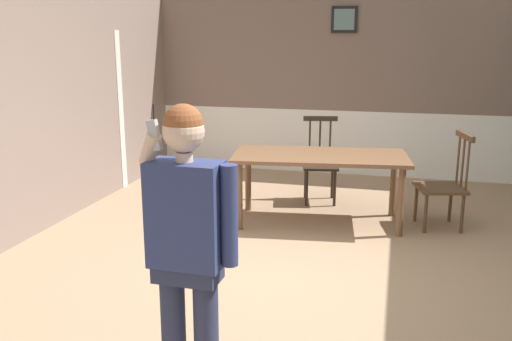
# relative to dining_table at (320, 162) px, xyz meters

# --- Properties ---
(ground_plane) EXTENTS (8.31, 8.31, 0.00)m
(ground_plane) POSITION_rel_dining_table_xyz_m (-0.03, -1.40, -0.69)
(ground_plane) COLOR #9E7F60
(room_back_partition) EXTENTS (5.68, 0.17, 2.69)m
(room_back_partition) POSITION_rel_dining_table_xyz_m (-0.03, 2.38, 0.61)
(room_back_partition) COLOR #756056
(room_back_partition) RESTS_ON ground_plane
(room_left_partition) EXTENTS (0.13, 7.55, 2.69)m
(room_left_partition) POSITION_rel_dining_table_xyz_m (-2.87, -1.39, 0.66)
(room_left_partition) COLOR gray
(room_left_partition) RESTS_ON ground_plane
(dining_table) EXTENTS (1.97, 1.12, 0.78)m
(dining_table) POSITION_rel_dining_table_xyz_m (0.00, 0.00, 0.00)
(dining_table) COLOR brown
(dining_table) RESTS_ON ground_plane
(chair_near_window) EXTENTS (0.58, 0.58, 1.04)m
(chair_near_window) POSITION_rel_dining_table_xyz_m (1.32, 0.17, -0.21)
(chair_near_window) COLOR #513823
(chair_near_window) RESTS_ON ground_plane
(chair_by_doorway) EXTENTS (0.50, 0.50, 1.06)m
(chair_by_doorway) POSITION_rel_dining_table_xyz_m (-0.11, 0.83, -0.19)
(chair_by_doorway) COLOR #2D2319
(chair_by_doorway) RESTS_ON ground_plane
(person_figure) EXTENTS (0.56, 0.23, 1.69)m
(person_figure) POSITION_rel_dining_table_xyz_m (-0.26, -3.25, 0.29)
(person_figure) COLOR #282E49
(person_figure) RESTS_ON ground_plane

